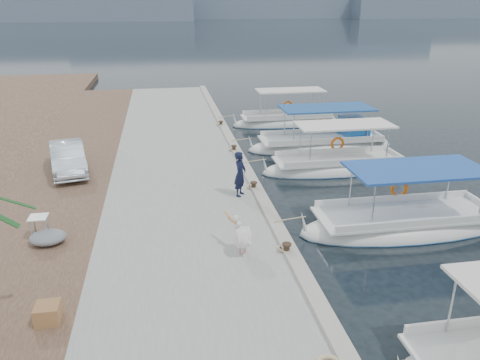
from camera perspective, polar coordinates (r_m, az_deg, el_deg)
name	(u,v)px	position (r m, az deg, el deg)	size (l,w,h in m)	color
ground	(271,217)	(17.27, 3.76, -4.53)	(400.00, 400.00, 0.00)	black
concrete_quay	(182,170)	(21.39, -7.14, 1.24)	(6.00, 40.00, 0.50)	gray
quay_curb	(242,160)	(21.56, 0.22, 2.45)	(0.44, 40.00, 0.12)	#A39D91
cobblestone_strip	(67,176)	(21.81, -20.37, 0.44)	(4.00, 40.00, 0.50)	brown
distant_hills	(233,0)	(219.17, -0.87, 21.12)	(330.00, 60.00, 18.00)	slate
fishing_caique_b	(404,225)	(17.32, 19.40, -5.22)	(7.60, 2.52, 2.83)	white
fishing_caique_c	(337,168)	(22.30, 11.79, 1.44)	(7.25, 2.10, 2.83)	white
fishing_caique_d	(323,145)	(25.56, 10.04, 4.24)	(8.00, 2.44, 2.83)	white
fishing_caique_e	(287,123)	(30.24, 5.71, 6.96)	(7.02, 2.03, 2.83)	white
mooring_bollards	(254,185)	(18.26, 1.68, -0.64)	(0.28, 20.28, 0.33)	black
pelican	(242,236)	(13.65, 0.26, -6.84)	(0.79, 1.38, 1.08)	tan
fisherman	(240,174)	(17.51, 0.02, 0.75)	(0.63, 0.41, 1.73)	black
parked_car	(68,158)	(21.37, -20.24, 2.56)	(1.35, 3.86, 1.27)	silver
wooden_crate	(48,313)	(12.03, -22.36, -14.77)	(0.55, 0.55, 0.44)	brown
tarp_bundle	(48,237)	(15.49, -22.39, -6.48)	(1.10, 0.90, 0.40)	slate
folding_table	(39,223)	(15.77, -23.31, -4.81)	(0.55, 0.55, 0.73)	silver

